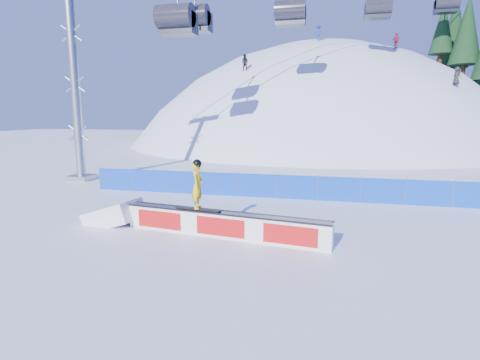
# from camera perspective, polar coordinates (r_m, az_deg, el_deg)

# --- Properties ---
(ground) EXTENTS (160.00, 160.00, 0.00)m
(ground) POSITION_cam_1_polar(r_m,az_deg,el_deg) (14.45, 7.13, -6.82)
(ground) COLOR white
(ground) RESTS_ON ground
(snow_hill) EXTENTS (64.00, 64.00, 64.00)m
(snow_hill) POSITION_cam_1_polar(r_m,az_deg,el_deg) (60.02, 11.32, -11.91)
(snow_hill) COLOR white
(snow_hill) RESTS_ON ground
(safety_fence) EXTENTS (22.05, 0.05, 1.30)m
(safety_fence) POSITION_cam_1_polar(r_m,az_deg,el_deg) (18.66, 8.71, -1.12)
(safety_fence) COLOR #0C41C2
(safety_fence) RESTS_ON ground
(rail_box) EXTENTS (7.39, 1.53, 0.89)m
(rail_box) POSITION_cam_1_polar(r_m,az_deg,el_deg) (12.89, -2.61, -6.80)
(rail_box) COLOR white
(rail_box) RESTS_ON ground
(snow_ramp) EXTENTS (2.33, 1.64, 1.35)m
(snow_ramp) POSITION_cam_1_polar(r_m,az_deg,el_deg) (15.41, -18.59, -6.20)
(snow_ramp) COLOR white
(snow_ramp) RESTS_ON ground
(snowboarder) EXTENTS (1.71, 0.62, 1.76)m
(snowboarder) POSITION_cam_1_polar(r_m,az_deg,el_deg) (12.98, -6.48, -0.75)
(snowboarder) COLOR black
(snowboarder) RESTS_ON rail_box
(distant_skiers) EXTENTS (21.43, 8.27, 7.54)m
(distant_skiers) POSITION_cam_1_polar(r_m,az_deg,el_deg) (44.26, 15.28, 18.62)
(distant_skiers) COLOR black
(distant_skiers) RESTS_ON ground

